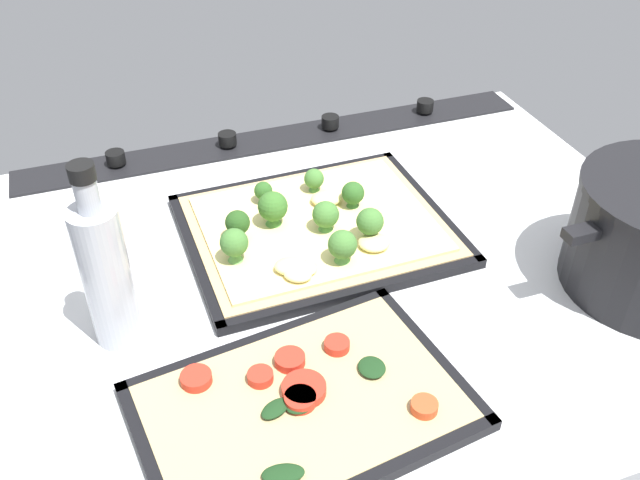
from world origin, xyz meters
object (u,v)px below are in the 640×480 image
at_px(baking_tray_front, 318,232).
at_px(broccoli_pizza, 315,225).
at_px(baking_tray_back, 303,408).
at_px(oil_bottle, 106,272).
at_px(veggie_pizza_back, 302,402).

height_order(baking_tray_front, broccoli_pizza, broccoli_pizza).
height_order(baking_tray_back, oil_bottle, oil_bottle).
bearing_deg(broccoli_pizza, baking_tray_front, -137.23).
height_order(baking_tray_front, veggie_pizza_back, veggie_pizza_back).
distance_m(broccoli_pizza, oil_bottle, 0.28).
bearing_deg(veggie_pizza_back, baking_tray_front, -112.33).
height_order(broccoli_pizza, oil_bottle, oil_bottle).
distance_m(baking_tray_back, oil_bottle, 0.24).
xyz_separation_m(baking_tray_front, baking_tray_back, (0.11, 0.27, 0.00)).
bearing_deg(broccoli_pizza, veggie_pizza_back, 68.38).
bearing_deg(baking_tray_back, baking_tray_front, -112.22).
bearing_deg(oil_bottle, baking_tray_front, -158.78).
relative_size(baking_tray_front, baking_tray_back, 1.01).
bearing_deg(baking_tray_back, broccoli_pizza, -111.52).
bearing_deg(broccoli_pizza, oil_bottle, 20.59).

